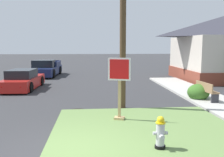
# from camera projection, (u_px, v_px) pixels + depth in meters

# --- Properties ---
(ground_plane) EXTENTS (160.00, 160.00, 0.00)m
(ground_plane) POSITION_uv_depth(u_px,v_px,m) (68.00, 153.00, 6.23)
(ground_plane) COLOR #333335
(grass_corner_patch) EXTENTS (5.88, 4.94, 0.08)m
(grass_corner_patch) POSITION_uv_depth(u_px,v_px,m) (144.00, 128.00, 7.97)
(grass_corner_patch) COLOR #668447
(grass_corner_patch) RESTS_ON ground
(sidewalk_strip) EXTENTS (2.20, 16.05, 0.12)m
(sidewalk_strip) POSITION_uv_depth(u_px,v_px,m) (209.00, 99.00, 12.27)
(sidewalk_strip) COLOR #B2AFA8
(sidewalk_strip) RESTS_ON ground
(fire_hydrant) EXTENTS (0.38, 0.34, 0.85)m
(fire_hydrant) POSITION_uv_depth(u_px,v_px,m) (160.00, 133.00, 6.27)
(fire_hydrant) COLOR black
(fire_hydrant) RESTS_ON grass_corner_patch
(stop_sign) EXTENTS (0.76, 0.38, 2.21)m
(stop_sign) POSITION_uv_depth(u_px,v_px,m) (119.00, 89.00, 8.67)
(stop_sign) COLOR tan
(stop_sign) RESTS_ON grass_corner_patch
(manhole_cover) EXTENTS (0.70, 0.70, 0.02)m
(manhole_cover) POSITION_uv_depth(u_px,v_px,m) (77.00, 111.00, 10.28)
(manhole_cover) COLOR black
(manhole_cover) RESTS_ON ground
(parked_sedan_red) EXTENTS (1.95, 4.38, 1.25)m
(parked_sedan_red) POSITION_uv_depth(u_px,v_px,m) (23.00, 80.00, 15.48)
(parked_sedan_red) COLOR red
(parked_sedan_red) RESTS_ON ground
(pickup_truck_navy) EXTENTS (2.38, 5.20, 1.48)m
(pickup_truck_navy) POSITION_uv_depth(u_px,v_px,m) (46.00, 69.00, 22.17)
(pickup_truck_navy) COLOR #19234C
(pickup_truck_navy) RESTS_ON ground
(street_bench) EXTENTS (0.49, 1.55, 0.85)m
(street_bench) POSITION_uv_depth(u_px,v_px,m) (206.00, 90.00, 11.83)
(street_bench) COLOR #93704C
(street_bench) RESTS_ON sidewalk_strip
(utility_pole) EXTENTS (1.88, 0.26, 8.65)m
(utility_pole) POSITION_uv_depth(u_px,v_px,m) (123.00, 0.00, 10.11)
(utility_pole) COLOR #4C3823
(utility_pole) RESTS_ON ground
(shrub_by_curb) EXTENTS (1.06, 1.06, 0.83)m
(shrub_by_curb) POSITION_uv_depth(u_px,v_px,m) (198.00, 92.00, 12.17)
(shrub_by_curb) COLOR #3A6925
(shrub_by_curb) RESTS_ON ground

